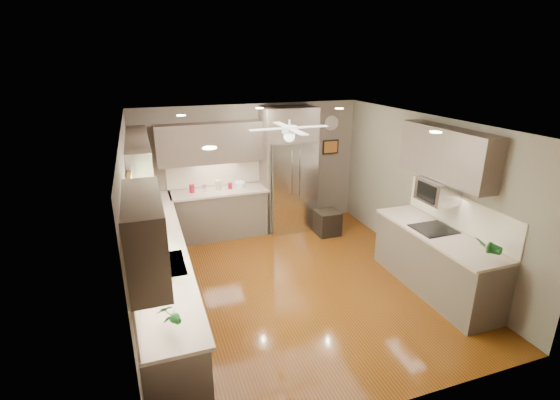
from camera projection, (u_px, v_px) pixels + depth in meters
floor at (295, 284)px, 6.31m from camera, size 5.00×5.00×0.00m
ceiling at (297, 123)px, 5.48m from camera, size 5.00×5.00×0.00m
wall_back at (251, 167)px, 8.13m from camera, size 4.50×0.00×4.50m
wall_front at (396, 301)px, 3.67m from camera, size 4.50×0.00×4.50m
wall_left at (133, 229)px, 5.20m from camera, size 0.00×5.00×5.00m
wall_right at (425, 193)px, 6.60m from camera, size 0.00×5.00×5.00m
canister_a at (192, 189)px, 7.57m from camera, size 0.11×0.11×0.16m
canister_b at (204, 188)px, 7.62m from camera, size 0.10×0.10×0.14m
canister_c at (218, 185)px, 7.73m from camera, size 0.16×0.16×0.20m
canister_d at (230, 186)px, 7.79m from camera, size 0.10×0.10×0.12m
soap_bottle at (149, 247)px, 5.17m from camera, size 0.12×0.12×0.21m
potted_plant_left at (168, 315)px, 3.73m from camera, size 0.20×0.17×0.31m
potted_plant_right at (488, 246)px, 5.05m from camera, size 0.24×0.22×0.35m
bowl at (240, 186)px, 7.88m from camera, size 0.31×0.31×0.06m
left_run at (162, 273)px, 5.68m from camera, size 0.65×4.70×1.45m
back_run at (220, 212)px, 7.89m from camera, size 1.85×0.65×1.45m
uppers at (234, 160)px, 6.09m from camera, size 4.50×4.70×0.95m
window at (133, 221)px, 4.66m from camera, size 0.05×1.12×0.92m
sink at (164, 267)px, 4.97m from camera, size 0.50×0.70×0.32m
refrigerator at (289, 172)px, 8.06m from camera, size 1.06×0.75×2.45m
right_run at (435, 260)px, 6.04m from camera, size 0.70×2.20×1.45m
microwave at (438, 191)px, 5.96m from camera, size 0.43×0.55×0.34m
ceiling_fan at (289, 131)px, 5.81m from camera, size 1.18×1.18×0.32m
recessed_lights at (284, 119)px, 5.83m from camera, size 2.84×3.14×0.01m
wall_clock at (331, 123)px, 8.39m from camera, size 0.30×0.03×0.30m
framed_print at (331, 147)px, 8.55m from camera, size 0.36×0.03×0.30m
stool at (327, 223)px, 8.04m from camera, size 0.45×0.45×0.50m
paper_towel at (164, 268)px, 4.59m from camera, size 0.11×0.11×0.28m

